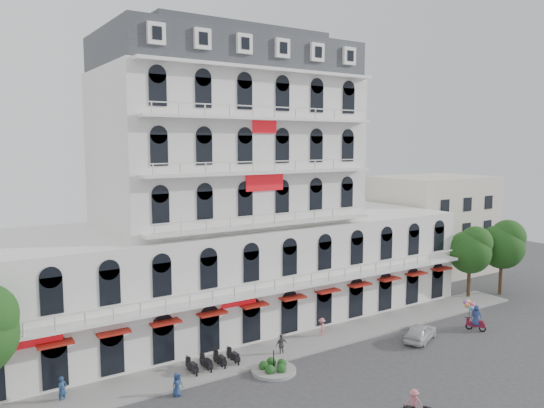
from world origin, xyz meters
The scene contains 16 objects.
ground centered at (0.00, 0.00, 0.00)m, with size 120.00×120.00×0.00m, color #38383A.
sidewalk centered at (0.00, 9.00, 0.08)m, with size 53.00×4.00×0.16m, color gray.
main_building centered at (0.00, 18.00, 9.96)m, with size 45.00×15.00×25.80m.
flank_building_east centered at (30.00, 20.00, 6.00)m, with size 14.00×10.00×12.00m, color beige.
traffic_island centered at (-3.00, 6.00, 0.26)m, with size 3.20×3.20×1.60m.
parked_scooter_row centered at (-6.35, 8.80, 0.00)m, with size 4.40×1.80×1.10m, color black, non-canonical shape.
tree_east_inner centered at (24.05, 9.98, 5.21)m, with size 4.40×4.37×7.57m.
tree_east_outer centered at (28.05, 8.98, 5.55)m, with size 4.65×4.65×8.05m.
parked_car centered at (10.40, 4.47, 0.71)m, with size 1.67×4.15×1.41m, color silver.
rider_east centered at (16.21, 3.43, 1.14)m, with size 0.98×1.58×2.26m.
rider_center centered at (0.05, -4.11, 1.06)m, with size 1.25×1.36×2.03m.
pedestrian_left centered at (-10.12, 6.40, 0.77)m, with size 0.75×0.49×1.54m, color navy.
pedestrian_mid centered at (-0.85, 8.20, 0.82)m, with size 0.96×0.40×1.64m, color #4E4E55.
pedestrian_right centered at (4.11, 9.50, 0.81)m, with size 1.05×0.60×1.63m, color #D16F7C.
pedestrian_far centered at (-16.46, 9.50, 0.85)m, with size 0.62×0.41×1.70m, color navy.
balloon_vendor centered at (16.70, 4.15, 1.30)m, with size 1.37×1.28×2.45m.
Camera 1 is at (-22.69, -23.96, 16.11)m, focal length 35.00 mm.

